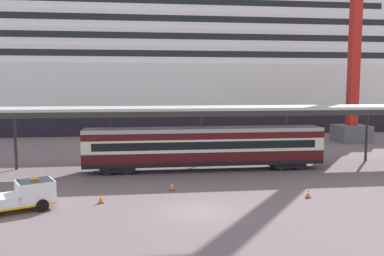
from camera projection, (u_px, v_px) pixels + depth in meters
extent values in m
plane|color=#695B61|center=(198.00, 212.00, 26.28)|extent=(400.00, 400.00, 0.00)
cube|color=black|center=(100.00, 118.00, 77.76)|extent=(128.44, 27.13, 3.48)
cube|color=white|center=(99.00, 88.00, 77.15)|extent=(128.44, 27.13, 8.12)
cube|color=white|center=(99.00, 59.00, 76.56)|extent=(118.17, 24.96, 2.88)
cube|color=black|center=(91.00, 53.00, 64.29)|extent=(113.03, 0.12, 1.04)
cube|color=white|center=(98.00, 43.00, 76.26)|extent=(113.44, 23.96, 2.88)
cube|color=black|center=(91.00, 35.00, 64.47)|extent=(108.51, 0.12, 1.04)
cube|color=white|center=(98.00, 28.00, 75.95)|extent=(108.71, 22.96, 2.88)
cube|color=black|center=(91.00, 17.00, 64.66)|extent=(103.99, 0.12, 1.04)
cube|color=white|center=(98.00, 12.00, 75.65)|extent=(103.99, 21.96, 2.88)
cube|color=#BBBBBB|center=(204.00, 108.00, 38.82)|extent=(44.98, 5.12, 0.25)
cube|color=#2B2B2B|center=(208.00, 114.00, 36.43)|extent=(44.98, 0.20, 0.50)
cylinder|color=#2B2B2B|center=(15.00, 140.00, 39.03)|extent=(0.28, 0.28, 5.81)
cylinder|color=#2B2B2B|center=(110.00, 138.00, 40.15)|extent=(0.28, 0.28, 5.81)
cylinder|color=#2B2B2B|center=(200.00, 137.00, 41.27)|extent=(0.28, 0.28, 5.81)
cylinder|color=#2B2B2B|center=(286.00, 135.00, 42.39)|extent=(0.28, 0.28, 5.81)
cylinder|color=#2B2B2B|center=(367.00, 134.00, 43.51)|extent=(0.28, 0.28, 5.81)
cube|color=black|center=(204.00, 162.00, 38.87)|extent=(22.62, 2.80, 0.40)
cube|color=#470F14|center=(204.00, 155.00, 38.80)|extent=(22.62, 2.80, 0.90)
cube|color=beige|center=(205.00, 144.00, 38.69)|extent=(22.62, 2.80, 1.20)
cube|color=black|center=(207.00, 146.00, 37.33)|extent=(20.81, 0.08, 0.72)
cube|color=#470F14|center=(205.00, 135.00, 38.59)|extent=(22.62, 2.80, 0.60)
cube|color=#ADADAD|center=(205.00, 130.00, 38.54)|extent=(22.62, 2.69, 0.36)
cube|color=black|center=(118.00, 168.00, 37.89)|extent=(3.20, 2.35, 0.50)
cylinder|color=black|center=(107.00, 171.00, 36.62)|extent=(0.84, 0.12, 0.84)
cylinder|color=black|center=(128.00, 171.00, 36.85)|extent=(0.84, 0.12, 0.84)
cube|color=black|center=(286.00, 164.00, 39.92)|extent=(3.20, 2.35, 0.50)
cylinder|color=black|center=(282.00, 167.00, 38.65)|extent=(0.84, 0.12, 0.84)
cylinder|color=black|center=(300.00, 166.00, 38.88)|extent=(0.84, 0.12, 0.84)
cube|color=white|center=(12.00, 203.00, 26.20)|extent=(5.56, 3.99, 0.36)
cube|color=#F2B20C|center=(12.00, 205.00, 26.21)|extent=(5.57, 4.01, 0.12)
cube|color=white|center=(35.00, 189.00, 26.89)|extent=(2.88, 2.70, 1.10)
cube|color=#19232D|center=(35.00, 184.00, 26.85)|extent=(2.66, 2.54, 0.44)
cube|color=orange|center=(35.00, 179.00, 26.82)|extent=(0.59, 0.42, 0.16)
cylinder|color=black|center=(36.00, 198.00, 27.94)|extent=(0.83, 0.56, 0.80)
cylinder|color=black|center=(42.00, 205.00, 26.25)|extent=(0.83, 0.56, 0.80)
cube|color=black|center=(308.00, 197.00, 29.51)|extent=(0.36, 0.36, 0.04)
cone|color=#EA590F|center=(308.00, 193.00, 29.48)|extent=(0.30, 0.30, 0.57)
cylinder|color=white|center=(308.00, 193.00, 29.48)|extent=(0.17, 0.17, 0.08)
cube|color=black|center=(172.00, 190.00, 31.52)|extent=(0.36, 0.36, 0.04)
cone|color=#EA590F|center=(172.00, 186.00, 31.49)|extent=(0.30, 0.30, 0.66)
cylinder|color=white|center=(172.00, 185.00, 31.48)|extent=(0.17, 0.17, 0.09)
cube|color=black|center=(101.00, 203.00, 28.14)|extent=(0.36, 0.36, 0.04)
cone|color=#EA590F|center=(101.00, 198.00, 28.11)|extent=(0.30, 0.30, 0.66)
cylinder|color=white|center=(101.00, 197.00, 28.10)|extent=(0.17, 0.17, 0.09)
cube|color=#595960|center=(351.00, 133.00, 58.36)|extent=(4.40, 4.40, 2.40)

